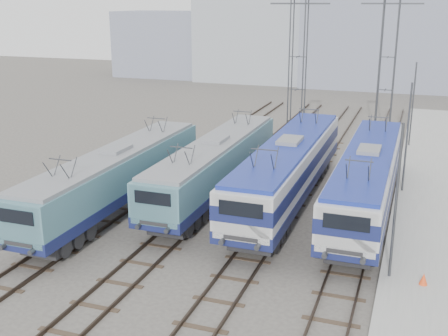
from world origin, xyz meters
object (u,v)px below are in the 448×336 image
catenary_tower_west (297,68)px  mast_rear (413,106)px  locomotive_center_right (288,166)px  mast_front (396,206)px  catenary_tower_east (387,68)px  locomotive_far_left (115,175)px  mast_mid (407,140)px  locomotive_center_left (215,164)px  safety_cone (424,279)px  locomotive_far_right (367,176)px

catenary_tower_west → mast_rear: 9.99m
locomotive_center_right → mast_front: mast_front is taller
catenary_tower_west → mast_rear: size_ratio=1.71×
catenary_tower_west → catenary_tower_east: 6.80m
mast_front → mast_rear: same height
locomotive_far_left → mast_mid: mast_mid is taller
locomotive_center_left → mast_rear: 19.61m
catenary_tower_west → mast_front: 22.00m
mast_rear → mast_front: bearing=-90.0°
locomotive_center_right → mast_front: bearing=-51.3°
locomotive_far_left → locomotive_center_right: locomotive_center_right is taller
locomotive_center_left → safety_cone: size_ratio=34.19×
locomotive_far_left → catenary_tower_east: bearing=54.1°
locomotive_center_right → mast_mid: size_ratio=2.64×
locomotive_center_right → safety_cone: locomotive_center_right is taller
mast_rear → safety_cone: 24.55m
mast_mid → mast_rear: (0.00, 12.00, 0.00)m
catenary_tower_east → mast_mid: 10.69m
catenary_tower_east → mast_rear: catenary_tower_east is taller
safety_cone → catenary_tower_west: bearing=116.1°
locomotive_center_right → safety_cone: (7.73, -8.26, -1.81)m
locomotive_far_left → locomotive_center_right: size_ratio=0.93×
catenary_tower_east → mast_rear: 4.28m
mast_front → safety_cone: size_ratio=13.97×
locomotive_far_left → locomotive_center_right: (9.00, 4.26, 0.21)m
locomotive_far_right → safety_cone: 8.94m
mast_front → mast_mid: size_ratio=1.00×
locomotive_far_left → safety_cone: (16.73, -4.00, -1.60)m
locomotive_far_left → catenary_tower_west: (6.75, 16.33, 4.49)m
mast_rear → mast_mid: bearing=-90.0°
locomotive_center_left → mast_mid: bearing=21.5°
locomotive_center_left → catenary_tower_east: bearing=58.5°
locomotive_far_right → mast_front: 8.13m
locomotive_center_left → locomotive_far_left: bearing=-138.0°
locomotive_center_right → catenary_tower_west: 13.01m
mast_front → locomotive_center_left: bearing=144.5°
catenary_tower_east → mast_mid: (2.10, -10.00, -3.14)m
locomotive_far_right → catenary_tower_east: 14.83m
locomotive_center_right → mast_mid: mast_mid is taller
locomotive_far_left → mast_mid: 17.52m
locomotive_center_right → safety_cone: size_ratio=36.93×
locomotive_center_right → mast_front: (6.35, -7.93, 1.14)m
catenary_tower_west → mast_front: catenary_tower_west is taller
mast_mid → safety_cone: bearing=-83.6°
locomotive_far_left → catenary_tower_east: size_ratio=1.43×
catenary_tower_east → mast_rear: bearing=43.6°
locomotive_center_right → catenary_tower_east: 15.31m
catenary_tower_west → catenary_tower_east: size_ratio=1.00×
catenary_tower_west → catenary_tower_east: bearing=17.1°
locomotive_far_right → catenary_tower_east: (-0.25, 14.17, 4.36)m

